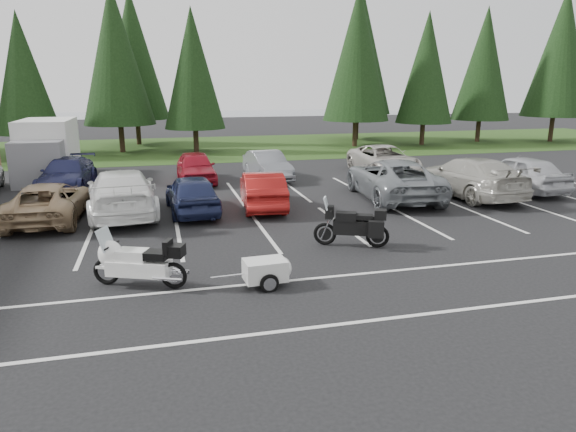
# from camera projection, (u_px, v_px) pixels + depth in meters

# --- Properties ---
(ground) EXTENTS (120.00, 120.00, 0.00)m
(ground) POSITION_uv_depth(u_px,v_px,m) (254.00, 240.00, 15.62)
(ground) COLOR black
(ground) RESTS_ON ground
(grass_strip) EXTENTS (80.00, 16.00, 0.01)m
(grass_strip) POSITION_uv_depth(u_px,v_px,m) (194.00, 148.00, 38.13)
(grass_strip) COLOR #213B12
(grass_strip) RESTS_ON ground
(lake_water) EXTENTS (70.00, 50.00, 0.02)m
(lake_water) POSITION_uv_depth(u_px,v_px,m) (207.00, 120.00, 68.17)
(lake_water) COLOR slate
(lake_water) RESTS_ON ground
(box_truck) EXTENTS (2.40, 5.60, 2.90)m
(box_truck) POSITION_uv_depth(u_px,v_px,m) (45.00, 151.00, 25.06)
(box_truck) COLOR silver
(box_truck) RESTS_ON ground
(stall_markings) EXTENTS (32.00, 16.00, 0.01)m
(stall_markings) POSITION_uv_depth(u_px,v_px,m) (243.00, 223.00, 17.49)
(stall_markings) COLOR silver
(stall_markings) RESTS_ON ground
(conifer_3) EXTENTS (3.87, 3.87, 9.02)m
(conifer_3) POSITION_uv_depth(u_px,v_px,m) (22.00, 73.00, 31.85)
(conifer_3) COLOR #332316
(conifer_3) RESTS_ON ground
(conifer_4) EXTENTS (4.80, 4.80, 11.17)m
(conifer_4) POSITION_uv_depth(u_px,v_px,m) (115.00, 55.00, 34.27)
(conifer_4) COLOR #332316
(conifer_4) RESTS_ON ground
(conifer_5) EXTENTS (4.14, 4.14, 9.63)m
(conifer_5) POSITION_uv_depth(u_px,v_px,m) (193.00, 69.00, 34.48)
(conifer_5) COLOR #332316
(conifer_5) RESTS_ON ground
(conifer_6) EXTENTS (4.93, 4.93, 11.48)m
(conifer_6) POSITION_uv_depth(u_px,v_px,m) (357.00, 55.00, 37.56)
(conifer_6) COLOR #332316
(conifer_6) RESTS_ON ground
(conifer_7) EXTENTS (4.27, 4.27, 9.94)m
(conifer_7) POSITION_uv_depth(u_px,v_px,m) (426.00, 68.00, 38.83)
(conifer_7) COLOR #332316
(conifer_7) RESTS_ON ground
(conifer_8) EXTENTS (4.53, 4.53, 10.56)m
(conifer_8) POSITION_uv_depth(u_px,v_px,m) (484.00, 64.00, 40.81)
(conifer_8) COLOR #332316
(conifer_8) RESTS_ON ground
(conifer_9) EXTENTS (5.19, 5.19, 12.10)m
(conifer_9) POSITION_uv_depth(u_px,v_px,m) (561.00, 52.00, 40.81)
(conifer_9) COLOR #332316
(conifer_9) RESTS_ON ground
(conifer_back_b) EXTENTS (4.97, 4.97, 11.58)m
(conifer_back_b) POSITION_uv_depth(u_px,v_px,m) (133.00, 55.00, 38.77)
(conifer_back_b) COLOR #332316
(conifer_back_b) RESTS_ON ground
(conifer_back_c) EXTENTS (5.50, 5.50, 12.81)m
(conifer_back_c) POSITION_uv_depth(u_px,v_px,m) (359.00, 48.00, 42.26)
(conifer_back_c) COLOR #332316
(conifer_back_c) RESTS_ON ground
(car_near_2) EXTENTS (2.43, 4.94, 1.35)m
(car_near_2) POSITION_uv_depth(u_px,v_px,m) (49.00, 202.00, 17.66)
(car_near_2) COLOR #8C7151
(car_near_2) RESTS_ON ground
(car_near_3) EXTENTS (2.76, 5.86, 1.65)m
(car_near_3) POSITION_uv_depth(u_px,v_px,m) (122.00, 192.00, 18.46)
(car_near_3) COLOR white
(car_near_3) RESTS_ON ground
(car_near_4) EXTENTS (1.93, 4.32, 1.44)m
(car_near_4) POSITION_uv_depth(u_px,v_px,m) (192.00, 194.00, 18.78)
(car_near_4) COLOR #1C2448
(car_near_4) RESTS_ON ground
(car_near_5) EXTENTS (1.90, 4.38, 1.40)m
(car_near_5) POSITION_uv_depth(u_px,v_px,m) (262.00, 190.00, 19.56)
(car_near_5) COLOR maroon
(car_near_5) RESTS_ON ground
(car_near_6) EXTENTS (3.33, 6.18, 1.65)m
(car_near_6) POSITION_uv_depth(u_px,v_px,m) (393.00, 179.00, 21.14)
(car_near_6) COLOR gray
(car_near_6) RESTS_ON ground
(car_near_7) EXTENTS (2.70, 5.85, 1.66)m
(car_near_7) POSITION_uv_depth(u_px,v_px,m) (469.00, 177.00, 21.55)
(car_near_7) COLOR #A7A499
(car_near_7) RESTS_ON ground
(car_near_8) EXTENTS (2.08, 4.79, 1.61)m
(car_near_8) POSITION_uv_depth(u_px,v_px,m) (520.00, 173.00, 22.64)
(car_near_8) COLOR #B2B3B7
(car_near_8) RESTS_ON ground
(car_far_1) EXTENTS (2.34, 4.95, 1.39)m
(car_far_1) POSITION_uv_depth(u_px,v_px,m) (67.00, 174.00, 22.99)
(car_far_1) COLOR #1A1D43
(car_far_1) RESTS_ON ground
(car_far_2) EXTENTS (1.78, 4.28, 1.45)m
(car_far_2) POSITION_uv_depth(u_px,v_px,m) (196.00, 167.00, 24.76)
(car_far_2) COLOR maroon
(car_far_2) RESTS_ON ground
(car_far_3) EXTENTS (1.86, 4.33, 1.39)m
(car_far_3) POSITION_uv_depth(u_px,v_px,m) (267.00, 165.00, 25.46)
(car_far_3) COLOR slate
(car_far_3) RESTS_ON ground
(car_far_4) EXTENTS (2.51, 5.32, 1.47)m
(car_far_4) POSITION_uv_depth(u_px,v_px,m) (384.00, 160.00, 27.12)
(car_far_4) COLOR #BAB3AA
(car_far_4) RESTS_ON ground
(touring_motorcycle) EXTENTS (2.65, 1.72, 1.41)m
(touring_motorcycle) POSITION_uv_depth(u_px,v_px,m) (138.00, 258.00, 11.87)
(touring_motorcycle) COLOR white
(touring_motorcycle) RESTS_ON ground
(cargo_trailer) EXTENTS (1.46, 0.88, 0.66)m
(cargo_trailer) POSITION_uv_depth(u_px,v_px,m) (265.00, 273.00, 12.00)
(cargo_trailer) COLOR silver
(cargo_trailer) RESTS_ON ground
(adventure_motorcycle) EXTENTS (2.56, 1.77, 1.48)m
(adventure_motorcycle) POSITION_uv_depth(u_px,v_px,m) (351.00, 222.00, 14.85)
(adventure_motorcycle) COLOR black
(adventure_motorcycle) RESTS_ON ground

